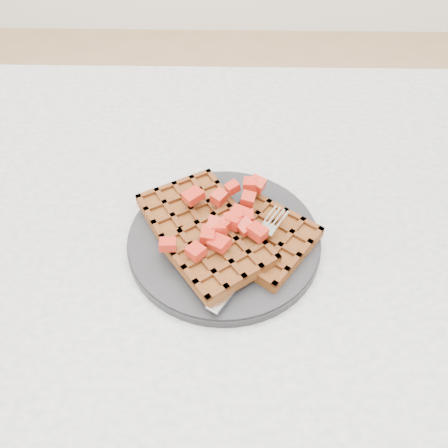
# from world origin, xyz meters

# --- Properties ---
(ground) EXTENTS (4.00, 4.00, 0.00)m
(ground) POSITION_xyz_m (0.00, 0.00, 0.00)
(ground) COLOR tan
(ground) RESTS_ON ground
(table) EXTENTS (1.20, 0.80, 0.75)m
(table) POSITION_xyz_m (0.00, 0.00, 0.64)
(table) COLOR #BCBCBA
(table) RESTS_ON ground
(plate) EXTENTS (0.26, 0.26, 0.02)m
(plate) POSITION_xyz_m (-0.13, -0.04, 0.76)
(plate) COLOR black
(plate) RESTS_ON table
(waffles) EXTENTS (0.25, 0.23, 0.03)m
(waffles) POSITION_xyz_m (-0.13, -0.04, 0.78)
(waffles) COLOR brown
(waffles) RESTS_ON plate
(strawberry_pile) EXTENTS (0.15, 0.15, 0.02)m
(strawberry_pile) POSITION_xyz_m (-0.13, -0.04, 0.80)
(strawberry_pile) COLOR #950900
(strawberry_pile) RESTS_ON waffles
(fork) EXTENTS (0.11, 0.17, 0.02)m
(fork) POSITION_xyz_m (-0.09, -0.08, 0.77)
(fork) COLOR silver
(fork) RESTS_ON plate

